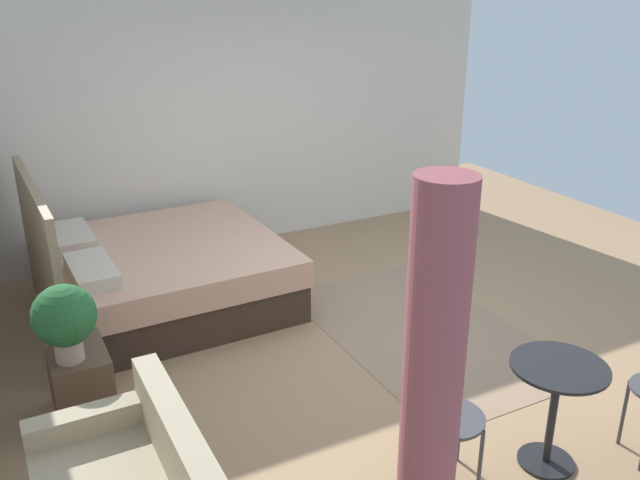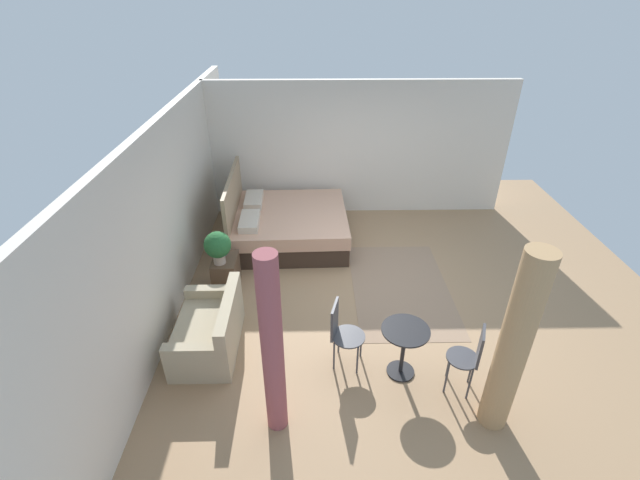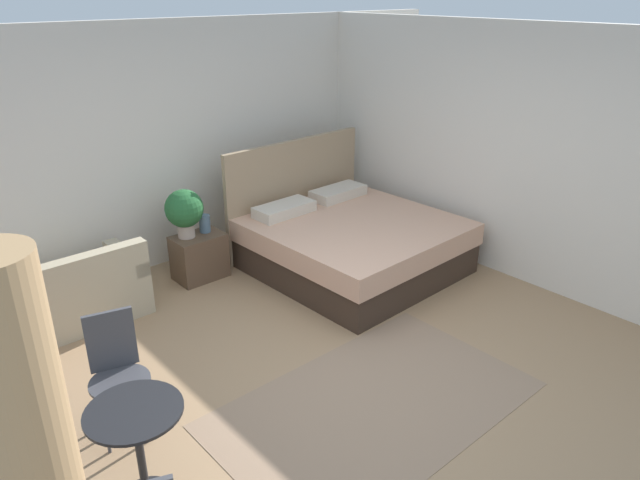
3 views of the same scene
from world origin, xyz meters
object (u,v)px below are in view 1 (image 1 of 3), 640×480
Objects in this scene: bed at (157,273)px; cafe_chair_near_couch at (436,406)px; vase at (65,331)px; potted_plant at (64,318)px; nightstand at (81,382)px; balcony_table at (555,397)px.

cafe_chair_near_couch is (-3.02, -0.81, 0.21)m from bed.
bed is at bearing 15.05° from cafe_chair_near_couch.
bed is at bearing -36.06° from vase.
bed is 1.82m from potted_plant.
nightstand is at bearing -161.35° from vase.
bed reaches higher than cafe_chair_near_couch.
cafe_chair_near_couch is (0.19, 0.73, 0.05)m from balcony_table.
nightstand is 0.56m from potted_plant.
nightstand is 2.37m from cafe_chair_near_couch.
potted_plant is 2.34m from cafe_chair_near_couch.
potted_plant is 3.03m from balcony_table.
balcony_table is at bearing -126.97° from nightstand.
vase is at bearing 44.68° from cafe_chair_near_couch.
nightstand is (-1.39, 0.88, -0.08)m from bed.
balcony_table is (-1.72, -2.47, -0.32)m from potted_plant.
nightstand is 0.60× the size of cafe_chair_near_couch.
balcony_table is (-3.21, -1.54, 0.15)m from bed.
potted_plant is at bearing 48.64° from cafe_chair_near_couch.
nightstand is 0.78× the size of balcony_table.
bed is 4.02× the size of potted_plant.
potted_plant is 2.76× the size of vase.
vase is 0.21× the size of cafe_chair_near_couch.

